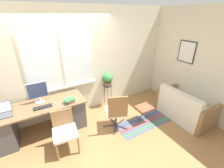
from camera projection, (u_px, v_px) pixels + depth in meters
ground_plane at (80, 130)px, 3.54m from camera, size 14.00×14.00×0.00m
wall_back_with_window at (64, 66)px, 3.58m from camera, size 9.00×0.12×2.70m
wall_right_with_picture at (176, 57)px, 4.30m from camera, size 0.08×9.00×2.70m
desk at (42, 118)px, 3.33m from camera, size 1.92×0.72×0.73m
laptop at (2, 113)px, 2.86m from camera, size 0.34×0.31×0.21m
monitor at (38, 92)px, 3.21m from camera, size 0.40×0.20×0.46m
keyboard at (43, 107)px, 3.11m from camera, size 0.36×0.12×0.02m
mouse at (55, 103)px, 3.24m from camera, size 0.04×0.06×0.03m
book_stack at (70, 100)px, 3.28m from camera, size 0.23×0.20×0.09m
desk_chair_wooden at (65, 130)px, 2.91m from camera, size 0.49×0.50×0.82m
office_chair_swivel at (117, 111)px, 3.41m from camera, size 0.61×0.63×0.95m
couch_loveseat at (183, 108)px, 3.86m from camera, size 0.73×1.32×0.82m
plant_stand at (108, 88)px, 4.30m from camera, size 0.26×0.26×0.64m
potted_plant at (108, 79)px, 4.18m from camera, size 0.29×0.29×0.36m
floor_rug_striped at (146, 122)px, 3.82m from camera, size 1.59×0.57×0.01m
folding_stool at (144, 108)px, 3.72m from camera, size 0.38×0.33×0.41m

